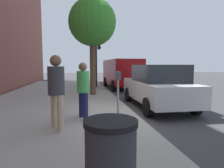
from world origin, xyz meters
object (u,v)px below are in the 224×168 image
(parked_sedan_near, at_px, (157,86))
(traffic_signal, at_px, (98,54))
(parking_meter, at_px, (118,84))
(pedestrian_bystander, at_px, (56,86))
(pedestrian_at_meter, at_px, (83,86))
(parked_van_far, at_px, (121,72))
(trash_bin, at_px, (111,165))
(street_tree, at_px, (92,23))

(parked_sedan_near, distance_m, traffic_signal, 7.05)
(parking_meter, xyz_separation_m, pedestrian_bystander, (-1.02, 1.75, 0.08))
(pedestrian_at_meter, xyz_separation_m, traffic_signal, (8.32, -1.24, 1.45))
(parked_sedan_near, bearing_deg, parked_van_far, -0.01)
(parked_sedan_near, bearing_deg, pedestrian_bystander, 124.71)
(traffic_signal, xyz_separation_m, trash_bin, (-12.00, 1.02, -1.92))
(pedestrian_at_meter, height_order, street_tree, street_tree)
(parking_meter, distance_m, traffic_signal, 8.29)
(parked_sedan_near, height_order, parked_van_far, parked_van_far)
(pedestrian_bystander, xyz_separation_m, trash_bin, (-2.81, -0.89, -0.59))
(parked_van_far, bearing_deg, parking_meter, 166.77)
(traffic_signal, bearing_deg, street_tree, 170.31)
(pedestrian_bystander, bearing_deg, parking_meter, 1.38)
(parking_meter, relative_size, parked_sedan_near, 0.32)
(pedestrian_at_meter, bearing_deg, trash_bin, -105.54)
(parking_meter, xyz_separation_m, pedestrian_at_meter, (-0.15, 1.09, -0.04))
(pedestrian_at_meter, bearing_deg, parked_sedan_near, 10.28)
(pedestrian_at_meter, xyz_separation_m, trash_bin, (-3.69, -0.22, -0.47))
(street_tree, xyz_separation_m, trash_bin, (-8.42, 0.41, -3.35))
(parked_van_far, bearing_deg, traffic_signal, 99.39)
(parked_van_far, height_order, trash_bin, parked_van_far)
(street_tree, xyz_separation_m, traffic_signal, (3.58, -0.61, -1.43))
(pedestrian_at_meter, distance_m, pedestrian_bystander, 1.10)
(pedestrian_at_meter, xyz_separation_m, street_tree, (4.74, -0.63, 2.88))
(parking_meter, xyz_separation_m, parked_van_far, (8.48, -1.99, 0.09))
(pedestrian_at_meter, height_order, parked_sedan_near, pedestrian_at_meter)
(parked_sedan_near, relative_size, street_tree, 0.86)
(street_tree, bearing_deg, trash_bin, 177.22)
(parking_meter, distance_m, street_tree, 5.42)
(street_tree, bearing_deg, pedestrian_bystander, 167.01)
(parked_sedan_near, distance_m, trash_bin, 6.12)
(street_tree, bearing_deg, parked_sedan_near, -140.86)
(parked_sedan_near, distance_m, street_tree, 4.98)
(parked_sedan_near, bearing_deg, pedestrian_at_meter, 119.22)
(parked_sedan_near, xyz_separation_m, traffic_signal, (6.60, 1.84, 1.68))
(street_tree, relative_size, trash_bin, 5.12)
(pedestrian_bystander, height_order, parked_sedan_near, pedestrian_bystander)
(pedestrian_at_meter, relative_size, parked_sedan_near, 0.38)
(pedestrian_at_meter, relative_size, street_tree, 0.32)
(pedestrian_at_meter, bearing_deg, traffic_signal, 62.59)
(street_tree, height_order, traffic_signal, street_tree)
(pedestrian_bystander, distance_m, parked_sedan_near, 4.57)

